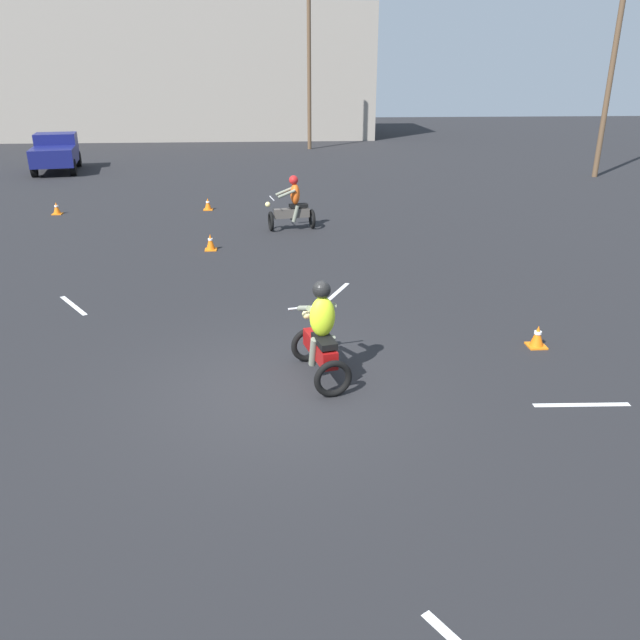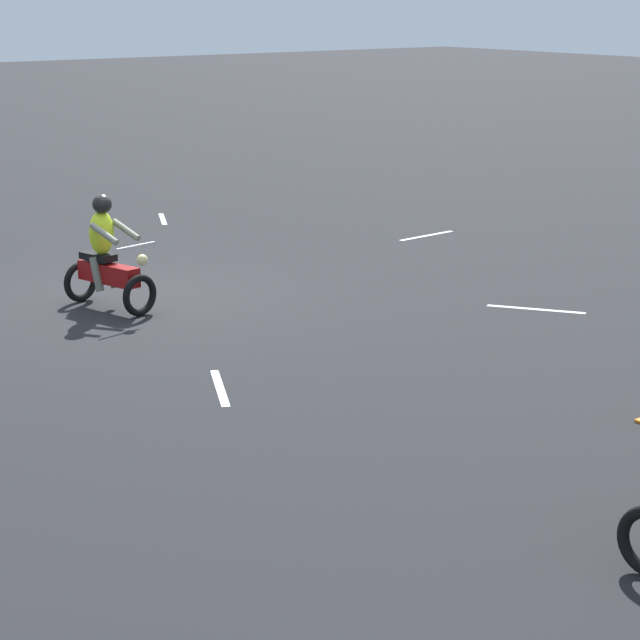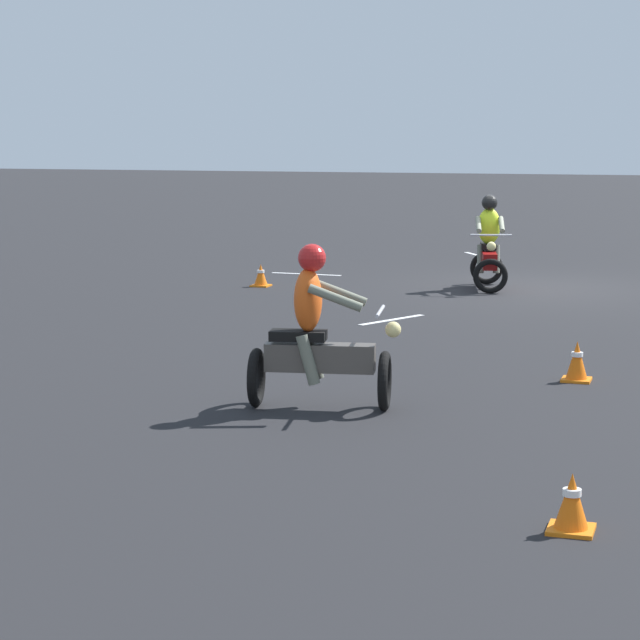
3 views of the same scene
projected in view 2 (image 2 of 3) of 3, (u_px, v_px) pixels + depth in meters
name	position (u px, v px, depth m)	size (l,w,h in m)	color
ground_plane	(139.00, 296.00, 18.74)	(120.00, 120.00, 0.00)	black
motorcycle_rider_foreground	(107.00, 259.00, 17.87)	(0.93, 1.56, 1.66)	black
lane_stripe_ne	(220.00, 388.00, 14.44)	(0.10, 1.39, 0.01)	silver
lane_stripe_nw	(536.00, 309.00, 17.98)	(0.10, 1.42, 0.01)	silver
lane_stripe_w	(427.00, 236.00, 23.33)	(0.10, 1.39, 0.01)	silver
lane_stripe_sw	(163.00, 219.00, 25.02)	(0.10, 1.28, 0.01)	silver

